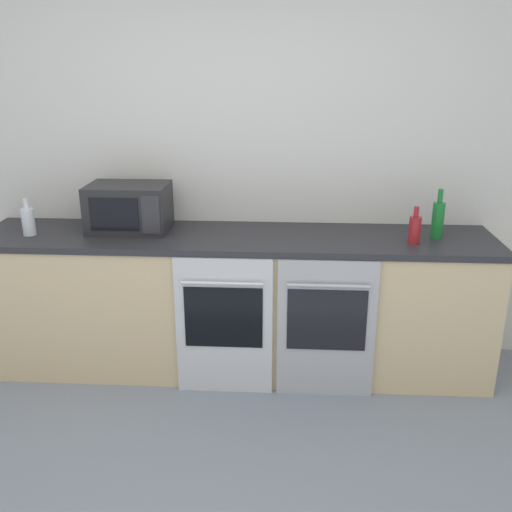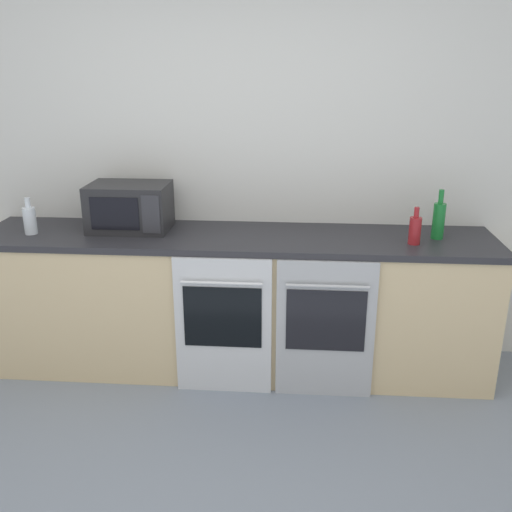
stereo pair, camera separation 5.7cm
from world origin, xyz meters
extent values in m
cube|color=silver|center=(0.00, 1.93, 1.30)|extent=(10.00, 0.06, 2.60)
cube|color=#D1B789|center=(0.00, 1.59, 0.43)|extent=(3.19, 0.62, 0.87)
cube|color=#28282D|center=(0.00, 1.59, 0.89)|extent=(3.21, 0.65, 0.04)
cube|color=silver|center=(-0.04, 1.26, 0.43)|extent=(0.58, 0.03, 0.87)
cube|color=black|center=(-0.04, 1.24, 0.50)|extent=(0.46, 0.01, 0.38)
cylinder|color=silver|center=(-0.04, 1.22, 0.73)|extent=(0.47, 0.02, 0.02)
cube|color=#A8AAAF|center=(0.57, 1.26, 0.43)|extent=(0.58, 0.03, 0.87)
cube|color=black|center=(0.57, 1.24, 0.50)|extent=(0.46, 0.01, 0.38)
cylinder|color=#A8AAAF|center=(0.57, 1.22, 0.73)|extent=(0.47, 0.02, 0.02)
cube|color=#232326|center=(-0.68, 1.66, 1.06)|extent=(0.50, 0.34, 0.30)
cube|color=black|center=(-0.72, 1.49, 1.06)|extent=(0.30, 0.01, 0.20)
cube|color=#2D2D33|center=(-0.50, 1.49, 1.06)|extent=(0.11, 0.01, 0.24)
cylinder|color=silver|center=(-1.27, 1.51, 0.99)|extent=(0.08, 0.08, 0.17)
cylinder|color=silver|center=(-1.27, 1.51, 1.11)|extent=(0.03, 0.03, 0.06)
cylinder|color=maroon|center=(1.08, 1.49, 0.99)|extent=(0.07, 0.07, 0.16)
cylinder|color=maroon|center=(1.08, 1.49, 1.10)|extent=(0.03, 0.03, 0.06)
cylinder|color=#19722D|center=(1.24, 1.61, 1.02)|extent=(0.07, 0.07, 0.22)
cylinder|color=#19722D|center=(1.24, 1.61, 1.17)|extent=(0.03, 0.03, 0.08)
camera|label=1|loc=(0.33, -1.79, 1.95)|focal=40.00mm
camera|label=2|loc=(0.39, -1.78, 1.95)|focal=40.00mm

